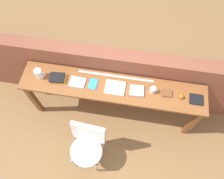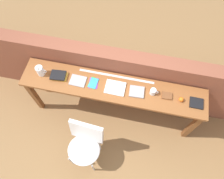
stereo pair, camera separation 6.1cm
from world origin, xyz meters
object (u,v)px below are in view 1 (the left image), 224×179
object	(u,v)px
book_open_centre	(115,88)
sports_ball_small	(181,96)
chair_white_moulded	(87,145)
pamphlet_pile_colourful	(93,84)
mug	(153,90)
book_stack_leftmost	(58,78)
magazine_cycling	(77,82)
book_repair_rightmost	(196,99)
pitcher_white	(39,74)
leather_journal_brown	(167,93)

from	to	relation	value
book_open_centre	sports_ball_small	xyz separation A→B (m)	(0.86, -0.00, 0.02)
chair_white_moulded	pamphlet_pile_colourful	size ratio (longest dim) A/B	4.97
mug	book_open_centre	bearing A→B (deg)	-176.79
chair_white_moulded	book_stack_leftmost	bearing A→B (deg)	125.45
mug	pamphlet_pile_colourful	bearing A→B (deg)	-178.91
magazine_cycling	book_repair_rightmost	world-z (taller)	book_repair_rightmost
sports_ball_small	pamphlet_pile_colourful	bearing A→B (deg)	179.31
pamphlet_pile_colourful	book_repair_rightmost	world-z (taller)	book_repair_rightmost
mug	pitcher_white	bearing A→B (deg)	-179.35
book_stack_leftmost	mug	xyz separation A→B (m)	(1.28, 0.01, 0.02)
book_stack_leftmost	pamphlet_pile_colourful	size ratio (longest dim) A/B	1.29
magazine_cycling	book_repair_rightmost	size ratio (longest dim) A/B	1.25
book_open_centre	leather_journal_brown	bearing A→B (deg)	2.71
sports_ball_small	book_repair_rightmost	bearing A→B (deg)	-0.44
book_open_centre	book_stack_leftmost	bearing A→B (deg)	179.82
book_stack_leftmost	book_open_centre	distance (m)	0.78
book_open_centre	book_repair_rightmost	bearing A→B (deg)	0.61
pitcher_white	pamphlet_pile_colourful	bearing A→B (deg)	0.17
leather_journal_brown	book_stack_leftmost	bearing A→B (deg)	177.91
book_stack_leftmost	leather_journal_brown	size ratio (longest dim) A/B	1.78
book_open_centre	sports_ball_small	distance (m)	0.86
pitcher_white	mug	xyz separation A→B (m)	(1.52, 0.02, -0.03)
book_open_centre	magazine_cycling	bearing A→B (deg)	-179.55
book_repair_rightmost	leather_journal_brown	bearing A→B (deg)	176.71
pamphlet_pile_colourful	book_stack_leftmost	bearing A→B (deg)	179.96
chair_white_moulded	pamphlet_pile_colourful	world-z (taller)	chair_white_moulded
pamphlet_pile_colourful	book_open_centre	size ratio (longest dim) A/B	0.68
sports_ball_small	leather_journal_brown	bearing A→B (deg)	172.30
magazine_cycling	chair_white_moulded	bearing A→B (deg)	-68.98
pitcher_white	sports_ball_small	xyz separation A→B (m)	(1.89, -0.01, -0.05)
magazine_cycling	sports_ball_small	bearing A→B (deg)	1.68
sports_ball_small	book_repair_rightmost	xyz separation A→B (m)	(0.20, -0.00, -0.02)
chair_white_moulded	pitcher_white	distance (m)	1.15
pitcher_white	chair_white_moulded	bearing A→B (deg)	-43.59
chair_white_moulded	book_open_centre	world-z (taller)	book_open_centre
magazine_cycling	mug	size ratio (longest dim) A/B	1.94
pitcher_white	book_stack_leftmost	size ratio (longest dim) A/B	0.79
book_stack_leftmost	sports_ball_small	bearing A→B (deg)	-0.50
chair_white_moulded	book_repair_rightmost	distance (m)	1.54
magazine_cycling	pamphlet_pile_colourful	bearing A→B (deg)	4.51
mug	leather_journal_brown	size ratio (longest dim) A/B	0.85
mug	book_repair_rightmost	bearing A→B (deg)	-3.12
book_open_centre	leather_journal_brown	xyz separation A→B (m)	(0.68, 0.02, 0.00)
pitcher_white	book_stack_leftmost	distance (m)	0.25
book_open_centre	leather_journal_brown	size ratio (longest dim) A/B	2.03
leather_journal_brown	book_repair_rightmost	bearing A→B (deg)	-6.41
book_open_centre	leather_journal_brown	distance (m)	0.68
pitcher_white	sports_ball_small	bearing A→B (deg)	-0.36
pitcher_white	book_repair_rightmost	size ratio (longest dim) A/B	1.08
magazine_cycling	sports_ball_small	distance (m)	1.37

